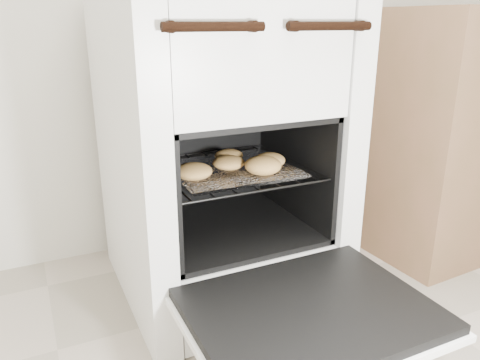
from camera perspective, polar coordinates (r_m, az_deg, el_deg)
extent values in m
cube|color=white|center=(1.41, -2.81, 4.25)|extent=(0.60, 0.64, 0.93)
cylinder|color=black|center=(0.99, -3.10, 18.17)|extent=(0.22, 0.02, 0.02)
cylinder|color=black|center=(1.13, 10.94, 17.95)|extent=(0.22, 0.02, 0.02)
cube|color=black|center=(1.09, 8.51, -15.44)|extent=(0.52, 0.40, 0.02)
cube|color=white|center=(1.10, 8.46, -16.23)|extent=(0.54, 0.42, 0.02)
cylinder|color=black|center=(1.28, -10.34, 0.05)|extent=(0.01, 0.42, 0.01)
cylinder|color=black|center=(1.45, 6.41, 2.40)|extent=(0.01, 0.42, 0.01)
cylinder|color=black|center=(1.18, 2.51, -1.36)|extent=(0.43, 0.01, 0.01)
cylinder|color=black|center=(1.53, -4.52, 3.36)|extent=(0.43, 0.01, 0.01)
cylinder|color=black|center=(1.29, -8.84, 0.26)|extent=(0.01, 0.40, 0.01)
cylinder|color=black|center=(1.31, -6.31, 0.62)|extent=(0.01, 0.40, 0.01)
cylinder|color=black|center=(1.33, -3.85, 0.97)|extent=(0.01, 0.40, 0.01)
cylinder|color=black|center=(1.35, -1.46, 1.31)|extent=(0.01, 0.40, 0.01)
cylinder|color=black|center=(1.37, 0.85, 1.63)|extent=(0.01, 0.40, 0.01)
cylinder|color=black|center=(1.40, 3.07, 1.94)|extent=(0.01, 0.40, 0.01)
cylinder|color=black|center=(1.43, 5.21, 2.24)|extent=(0.01, 0.40, 0.01)
cube|color=white|center=(1.33, -1.11, 1.32)|extent=(0.34, 0.30, 0.01)
ellipsoid|color=#DCB258|center=(1.27, 2.82, 1.80)|extent=(0.12, 0.12, 0.05)
ellipsoid|color=#DCB258|center=(1.39, -1.37, 3.01)|extent=(0.12, 0.12, 0.03)
ellipsoid|color=#DCB258|center=(1.33, 3.66, 2.43)|extent=(0.09, 0.09, 0.04)
ellipsoid|color=#DCB258|center=(1.31, -1.38, 2.14)|extent=(0.10, 0.10, 0.04)
ellipsoid|color=#DCB258|center=(1.24, -5.70, 1.07)|extent=(0.14, 0.14, 0.04)
cube|color=brown|center=(2.01, 25.22, 5.90)|extent=(0.89, 0.62, 0.86)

